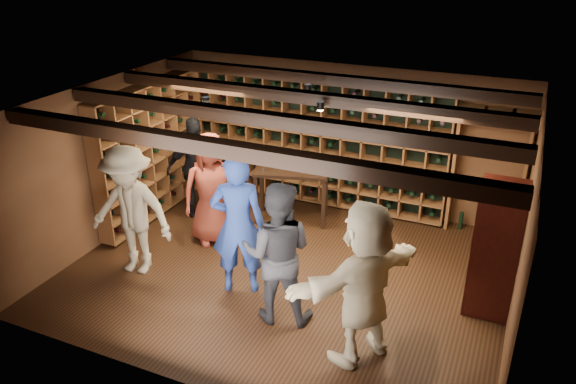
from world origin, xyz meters
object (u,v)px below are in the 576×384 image
at_px(guest_woman_black, 197,168).
at_px(guest_beige, 364,283).
at_px(display_cabinet, 494,252).
at_px(tasting_table, 291,176).
at_px(guest_khaki, 131,211).
at_px(man_blue_shirt, 238,225).
at_px(guest_red_floral, 211,189).
at_px(man_grey_suit, 277,253).

bearing_deg(guest_woman_black, guest_beige, 105.26).
relative_size(display_cabinet, tasting_table, 1.31).
distance_m(guest_khaki, guest_beige, 3.52).
height_order(display_cabinet, guest_woman_black, display_cabinet).
bearing_deg(guest_woman_black, guest_khaki, 51.28).
bearing_deg(guest_khaki, display_cabinet, 5.66).
distance_m(man_blue_shirt, guest_red_floral, 1.45).
distance_m(guest_woman_black, tasting_table, 1.59).
bearing_deg(tasting_table, guest_khaki, -136.78).
relative_size(display_cabinet, man_blue_shirt, 0.89).
relative_size(man_blue_shirt, tasting_table, 1.47).
bearing_deg(display_cabinet, guest_woman_black, 170.09).
distance_m(man_blue_shirt, tasting_table, 2.18).
distance_m(man_blue_shirt, guest_woman_black, 2.40).
bearing_deg(man_grey_suit, guest_beige, 151.01).
relative_size(man_blue_shirt, man_grey_suit, 1.06).
xyz_separation_m(guest_red_floral, guest_beige, (2.93, -1.65, 0.08)).
xyz_separation_m(display_cabinet, man_blue_shirt, (-3.13, -0.85, 0.13)).
distance_m(display_cabinet, guest_beige, 1.93).
xyz_separation_m(man_blue_shirt, guest_beige, (1.90, -0.63, -0.01)).
bearing_deg(man_blue_shirt, guest_beige, 138.84).
height_order(man_blue_shirt, guest_beige, man_blue_shirt).
distance_m(man_grey_suit, guest_woman_black, 3.18).
relative_size(man_grey_suit, guest_red_floral, 1.04).
bearing_deg(guest_red_floral, man_blue_shirt, -91.18).
relative_size(guest_woman_black, guest_khaki, 0.92).
xyz_separation_m(display_cabinet, guest_woman_black, (-4.82, 0.84, 0.01)).
xyz_separation_m(man_blue_shirt, man_grey_suit, (0.73, -0.36, -0.06)).
xyz_separation_m(man_grey_suit, tasting_table, (-0.90, 2.52, -0.12)).
height_order(man_grey_suit, guest_beige, guest_beige).
relative_size(guest_red_floral, guest_khaki, 0.94).
relative_size(man_blue_shirt, guest_woman_black, 1.13).
relative_size(guest_red_floral, tasting_table, 1.33).
xyz_separation_m(man_blue_shirt, tasting_table, (-0.17, 2.16, -0.18)).
relative_size(guest_khaki, tasting_table, 1.42).
height_order(guest_beige, tasting_table, guest_beige).
bearing_deg(display_cabinet, guest_beige, -129.74).
bearing_deg(guest_khaki, man_blue_shirt, -0.25).
bearing_deg(guest_woman_black, guest_red_floral, 92.75).
distance_m(man_grey_suit, guest_khaki, 2.33).
height_order(man_grey_suit, guest_khaki, guest_khaki).
relative_size(guest_beige, tasting_table, 1.46).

